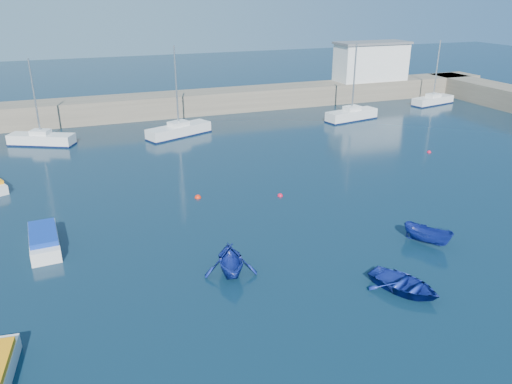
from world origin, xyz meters
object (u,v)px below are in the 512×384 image
object	(u,v)px
dinghy_center	(404,285)
sailboat_5	(41,139)
dinghy_left	(230,260)
sailboat_7	(352,115)
sailboat_8	(433,100)
harbor_office	(371,62)
sailboat_6	(179,130)
motorboat_1	(44,240)
dinghy_right	(428,235)

from	to	relation	value
dinghy_center	sailboat_5	bearing A→B (deg)	91.35
sailboat_5	dinghy_left	xyz separation A→B (m)	(10.02, -30.31, 0.27)
sailboat_7	dinghy_center	size ratio (longest dim) A/B	2.35
dinghy_center	sailboat_8	bearing A→B (deg)	23.72
harbor_office	sailboat_7	world-z (taller)	sailboat_7
sailboat_5	sailboat_6	bearing A→B (deg)	-69.92
sailboat_5	sailboat_8	world-z (taller)	sailboat_5
sailboat_8	dinghy_left	xyz separation A→B (m)	(-39.56, -32.13, 0.30)
sailboat_7	motorboat_1	distance (m)	40.17
harbor_office	motorboat_1	distance (m)	53.81
sailboat_7	harbor_office	bearing A→B (deg)	-52.07
motorboat_1	dinghy_right	world-z (taller)	dinghy_right
dinghy_center	dinghy_right	bearing A→B (deg)	14.94
motorboat_1	dinghy_left	bearing A→B (deg)	-39.13
sailboat_5	motorboat_1	world-z (taller)	sailboat_5
harbor_office	sailboat_8	xyz separation A→B (m)	(6.00, -6.61, -4.52)
sailboat_7	sailboat_8	world-z (taller)	sailboat_7
sailboat_5	motorboat_1	distance (m)	23.49
sailboat_5	motorboat_1	bearing A→B (deg)	-151.85
sailboat_6	sailboat_8	size ratio (longest dim) A/B	1.10
dinghy_left	sailboat_7	bearing A→B (deg)	59.94
dinghy_center	dinghy_right	distance (m)	5.91
sailboat_6	sailboat_8	bearing A→B (deg)	-107.03
sailboat_6	dinghy_center	world-z (taller)	sailboat_6
sailboat_8	dinghy_left	distance (m)	50.96
harbor_office	sailboat_8	size ratio (longest dim) A/B	1.18
sailboat_6	dinghy_right	world-z (taller)	sailboat_6
sailboat_8	dinghy_right	distance (m)	42.86
sailboat_6	sailboat_8	xyz separation A→B (m)	(35.95, 3.45, -0.04)
dinghy_right	sailboat_8	bearing A→B (deg)	20.31
sailboat_6	dinghy_left	bearing A→B (deg)	150.30
sailboat_5	dinghy_right	xyz separation A→B (m)	(22.32, -31.25, -0.02)
sailboat_6	dinghy_left	size ratio (longest dim) A/B	2.80
sailboat_8	dinghy_center	bearing A→B (deg)	127.05
harbor_office	motorboat_1	size ratio (longest dim) A/B	2.13
harbor_office	sailboat_6	distance (m)	31.91
motorboat_1	dinghy_right	xyz separation A→B (m)	(21.81, -7.77, 0.06)
dinghy_center	sailboat_6	bearing A→B (deg)	71.56
motorboat_1	sailboat_5	bearing A→B (deg)	87.75
dinghy_right	motorboat_1	bearing A→B (deg)	130.20
sailboat_5	sailboat_8	distance (m)	49.62
sailboat_5	motorboat_1	xyz separation A→B (m)	(0.51, -23.48, -0.08)
sailboat_6	sailboat_7	xyz separation A→B (m)	(20.86, -0.44, 0.05)
sailboat_5	dinghy_left	bearing A→B (deg)	-134.79
sailboat_5	dinghy_right	world-z (taller)	sailboat_5
motorboat_1	sailboat_6	bearing A→B (deg)	55.51
motorboat_1	dinghy_left	distance (m)	11.72
dinghy_right	sailboat_6	bearing A→B (deg)	76.15
sailboat_7	dinghy_left	size ratio (longest dim) A/B	2.66
sailboat_5	sailboat_8	bearing A→B (deg)	-60.99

